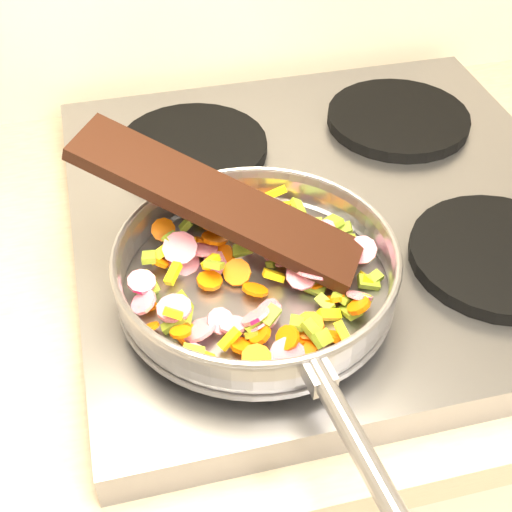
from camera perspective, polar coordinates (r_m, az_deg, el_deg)
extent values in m
cube|color=#939399|center=(0.86, 5.96, 3.29)|extent=(0.60, 0.60, 0.04)
cylinder|color=black|center=(0.71, -1.08, -3.65)|extent=(0.19, 0.19, 0.02)
cylinder|color=black|center=(0.80, 18.85, 0.04)|extent=(0.19, 0.19, 0.02)
cylinder|color=black|center=(0.92, -5.08, 8.68)|extent=(0.19, 0.19, 0.02)
cylinder|color=black|center=(0.99, 11.30, 10.72)|extent=(0.19, 0.19, 0.02)
cylinder|color=#9E9EA5|center=(0.71, 0.00, -2.41)|extent=(0.27, 0.27, 0.01)
torus|color=#9E9EA5|center=(0.69, 0.00, -0.96)|extent=(0.31, 0.31, 0.04)
torus|color=#9E9EA5|center=(0.68, 0.00, 0.25)|extent=(0.28, 0.28, 0.01)
cylinder|color=#9E9EA5|center=(0.55, 8.82, -15.85)|extent=(0.04, 0.19, 0.02)
cube|color=#9E9EA5|center=(0.59, 5.04, -9.49)|extent=(0.03, 0.03, 0.02)
cylinder|color=#E25F05|center=(0.70, 4.68, -2.05)|extent=(0.04, 0.04, 0.01)
cylinder|color=#E25F05|center=(0.64, -1.01, -7.20)|extent=(0.03, 0.03, 0.02)
cube|color=yellow|center=(0.78, -3.91, 3.46)|extent=(0.03, 0.01, 0.01)
cylinder|color=#E25F05|center=(0.77, -0.33, 3.60)|extent=(0.03, 0.03, 0.02)
cube|color=yellow|center=(0.64, 6.97, -6.14)|extent=(0.01, 0.02, 0.01)
cube|color=olive|center=(0.64, 4.59, -6.02)|extent=(0.02, 0.03, 0.02)
cylinder|color=#CF144E|center=(0.70, 5.21, -0.51)|extent=(0.04, 0.04, 0.01)
cube|color=yellow|center=(0.78, 1.62, 5.11)|extent=(0.02, 0.01, 0.02)
cylinder|color=#CF144E|center=(0.71, 1.97, 0.53)|extent=(0.04, 0.04, 0.01)
cube|color=yellow|center=(0.76, -3.26, 3.17)|extent=(0.03, 0.02, 0.02)
cylinder|color=#CF144E|center=(0.66, 0.21, -5.45)|extent=(0.04, 0.03, 0.04)
cylinder|color=#E25F05|center=(0.72, -7.84, -0.29)|extent=(0.03, 0.04, 0.03)
cube|color=olive|center=(0.69, -5.91, -3.57)|extent=(0.02, 0.03, 0.02)
cylinder|color=#CF144E|center=(0.77, -2.14, 4.38)|extent=(0.04, 0.03, 0.03)
cylinder|color=#E25F05|center=(0.64, -4.06, -8.66)|extent=(0.03, 0.03, 0.01)
cylinder|color=#E25F05|center=(0.65, 3.95, -7.35)|extent=(0.03, 0.03, 0.01)
cylinder|color=#E25F05|center=(0.61, 0.04, -8.15)|extent=(0.03, 0.03, 0.01)
cube|color=olive|center=(0.68, 6.87, -3.37)|extent=(0.02, 0.02, 0.01)
cylinder|color=#E25F05|center=(0.65, 4.27, -5.61)|extent=(0.03, 0.03, 0.02)
cylinder|color=#E25F05|center=(0.64, -6.05, -6.06)|extent=(0.03, 0.03, 0.01)
cube|color=olive|center=(0.73, -6.31, 1.61)|extent=(0.02, 0.02, 0.02)
cube|color=olive|center=(0.77, 0.46, 4.05)|extent=(0.02, 0.02, 0.01)
cube|color=yellow|center=(0.70, 1.42, -1.56)|extent=(0.02, 0.02, 0.02)
cube|color=olive|center=(0.65, -0.22, -5.35)|extent=(0.02, 0.02, 0.02)
cube|color=yellow|center=(0.71, 8.72, -1.81)|extent=(0.01, 0.02, 0.02)
cube|color=olive|center=(0.66, -5.59, -4.66)|extent=(0.02, 0.02, 0.01)
cylinder|color=#E25F05|center=(0.74, -7.42, 2.08)|extent=(0.04, 0.03, 0.03)
cube|color=olive|center=(0.73, 2.95, 1.67)|extent=(0.02, 0.01, 0.02)
cylinder|color=#E25F05|center=(0.65, 2.84, -6.81)|extent=(0.04, 0.04, 0.02)
cube|color=yellow|center=(0.64, -2.13, -6.65)|extent=(0.02, 0.02, 0.02)
cube|color=olive|center=(0.66, -6.65, -5.38)|extent=(0.02, 0.01, 0.02)
cube|color=olive|center=(0.68, 8.51, -3.49)|extent=(0.02, 0.02, 0.02)
cylinder|color=#E25F05|center=(0.66, -5.50, -6.27)|extent=(0.03, 0.02, 0.02)
cylinder|color=#E25F05|center=(0.73, 2.43, -0.18)|extent=(0.03, 0.03, 0.02)
cylinder|color=#CF144E|center=(0.69, 3.68, -1.52)|extent=(0.04, 0.04, 0.02)
cylinder|color=#CF144E|center=(0.72, -5.80, -0.40)|extent=(0.04, 0.04, 0.03)
cube|color=yellow|center=(0.72, -7.87, 0.06)|extent=(0.02, 0.02, 0.01)
cylinder|color=#E25F05|center=(0.74, 4.42, 1.97)|extent=(0.03, 0.03, 0.01)
cube|color=yellow|center=(0.63, -5.16, -7.91)|extent=(0.03, 0.02, 0.01)
cube|color=yellow|center=(0.76, 1.33, 2.47)|extent=(0.02, 0.02, 0.02)
cylinder|color=#E25F05|center=(0.69, -0.08, -2.71)|extent=(0.03, 0.03, 0.02)
cube|color=olive|center=(0.63, 5.33, -6.59)|extent=(0.02, 0.02, 0.02)
cube|color=olive|center=(0.75, 6.27, 2.78)|extent=(0.02, 0.03, 0.02)
cylinder|color=#CF144E|center=(0.73, 8.34, 0.64)|extent=(0.04, 0.03, 0.03)
cylinder|color=#CF144E|center=(0.72, -3.19, -0.59)|extent=(0.04, 0.04, 0.01)
cylinder|color=#CF144E|center=(0.73, 0.17, 1.58)|extent=(0.04, 0.04, 0.02)
cube|color=olive|center=(0.71, 9.01, -2.07)|extent=(0.02, 0.02, 0.01)
cube|color=olive|center=(0.75, 6.81, 2.09)|extent=(0.02, 0.02, 0.02)
cube|color=yellow|center=(0.77, -1.96, 2.91)|extent=(0.01, 0.03, 0.02)
cylinder|color=#E25F05|center=(0.78, 1.61, 3.26)|extent=(0.02, 0.03, 0.02)
cylinder|color=#E25F05|center=(0.67, 8.23, -3.97)|extent=(0.03, 0.03, 0.02)
cylinder|color=#CF144E|center=(0.65, -0.04, -4.84)|extent=(0.03, 0.03, 0.03)
cube|color=yellow|center=(0.65, -6.66, -4.57)|extent=(0.02, 0.02, 0.02)
cylinder|color=#CF144E|center=(0.66, -2.85, -5.22)|extent=(0.03, 0.03, 0.02)
cylinder|color=#E25F05|center=(0.68, 6.22, -3.42)|extent=(0.03, 0.03, 0.02)
cube|color=olive|center=(0.73, -6.81, 1.38)|extent=(0.02, 0.02, 0.02)
cube|color=yellow|center=(0.74, -5.51, 1.03)|extent=(0.02, 0.02, 0.02)
cylinder|color=#CF144E|center=(0.68, 8.27, -3.17)|extent=(0.03, 0.02, 0.02)
cylinder|color=#CF144E|center=(0.64, 2.51, -7.97)|extent=(0.03, 0.03, 0.03)
cylinder|color=#E25F05|center=(0.72, -2.65, -0.11)|extent=(0.03, 0.04, 0.03)
cube|color=olive|center=(0.72, 1.60, -0.35)|extent=(0.02, 0.02, 0.01)
cube|color=yellow|center=(0.71, -9.02, -1.90)|extent=(0.02, 0.03, 0.02)
cylinder|color=#CF144E|center=(0.72, 8.53, 0.48)|extent=(0.04, 0.03, 0.03)
cube|color=olive|center=(0.77, -4.62, 3.33)|extent=(0.01, 0.02, 0.02)
cylinder|color=#CF144E|center=(0.74, 5.34, 1.96)|extent=(0.04, 0.04, 0.02)
cylinder|color=#CF144E|center=(0.73, 2.01, 0.01)|extent=(0.04, 0.04, 0.01)
cylinder|color=#CF144E|center=(0.72, -6.12, 0.65)|extent=(0.05, 0.04, 0.03)
cube|color=yellow|center=(0.70, -3.63, -0.46)|extent=(0.02, 0.02, 0.01)
cube|color=olive|center=(0.73, 1.75, 1.54)|extent=(0.02, 0.02, 0.02)
cube|color=olive|center=(0.74, 7.93, 0.58)|extent=(0.02, 0.02, 0.01)
cube|color=yellow|center=(0.67, 5.88, -4.69)|extent=(0.02, 0.01, 0.02)
cylinder|color=#CF144E|center=(0.75, 2.23, 2.22)|extent=(0.03, 0.03, 0.01)
cube|color=olive|center=(0.68, 5.53, -3.75)|extent=(0.02, 0.02, 0.01)
cube|color=olive|center=(0.69, -3.38, -0.71)|extent=(0.02, 0.02, 0.01)
cube|color=olive|center=(0.65, -0.10, -6.03)|extent=(0.02, 0.02, 0.02)
cube|color=olive|center=(0.73, 2.44, 1.58)|extent=(0.02, 0.03, 0.01)
cylinder|color=#E25F05|center=(0.66, -6.18, -4.51)|extent=(0.02, 0.02, 0.01)
cylinder|color=#CF144E|center=(0.69, 4.50, -1.45)|extent=(0.05, 0.04, 0.03)
cylinder|color=#E25F05|center=(0.75, 4.93, 1.23)|extent=(0.03, 0.03, 0.02)
cube|color=yellow|center=(0.66, -2.17, -5.73)|extent=(0.01, 0.02, 0.01)
cylinder|color=#CF144E|center=(0.76, -2.63, 3.65)|extent=(0.03, 0.03, 0.03)
cube|color=olive|center=(0.71, -1.06, 0.56)|extent=(0.02, 0.02, 0.02)
cylinder|color=#E25F05|center=(0.65, 6.56, -6.50)|extent=(0.03, 0.03, 0.02)
cylinder|color=#CF144E|center=(0.73, -4.17, 0.54)|extent=(0.03, 0.03, 0.01)
cylinder|color=#CF144E|center=(0.67, 0.87, -4.74)|extent=(0.04, 0.05, 0.04)
cube|color=olive|center=(0.64, -5.21, -8.01)|extent=(0.02, 0.02, 0.02)
cylinder|color=#CF144E|center=(0.77, 2.59, 3.37)|extent=(0.05, 0.04, 0.03)
cylinder|color=#E25F05|center=(0.66, -8.55, -5.69)|extent=(0.02, 0.02, 0.02)
cube|color=yellow|center=(0.70, -6.65, -1.40)|extent=(0.02, 0.03, 0.01)
cylinder|color=#E25F05|center=(0.68, -8.74, -3.96)|extent=(0.03, 0.03, 0.01)
cylinder|color=#CF144E|center=(0.65, -1.84, -5.53)|extent=(0.03, 0.03, 0.01)
cylinder|color=#E25F05|center=(0.77, 3.86, 2.67)|extent=(0.04, 0.04, 0.02)
cube|color=olive|center=(0.69, -8.64, -2.56)|extent=(0.02, 0.02, 0.02)
cylinder|color=#E25F05|center=(0.70, -3.74, -1.97)|extent=(0.03, 0.03, 0.01)
cube|color=olive|center=(0.73, 7.17, 1.17)|extent=(0.03, 0.02, 0.01)
cube|color=yellow|center=(0.78, 2.40, 4.04)|extent=(0.02, 0.01, 0.01)
cylinder|color=#CF144E|center=(0.77, -4.73, 3.58)|extent=(0.04, 0.04, 0.02)
cylinder|color=#E25F05|center=(0.74, -3.55, 2.55)|extent=(0.04, 0.04, 0.02)
cylinder|color=#CF144E|center=(0.66, -4.61, -5.93)|extent=(0.05, 0.05, 0.02)
cylinder|color=#E25F05|center=(0.64, 0.31, -6.28)|extent=(0.03, 0.03, 0.02)
cylinder|color=#E25F05|center=(0.70, -1.52, -1.32)|extent=(0.04, 0.03, 0.03)
cube|color=yellow|center=(0.74, 6.33, 0.76)|extent=(0.02, 0.02, 0.02)
cube|color=olive|center=(0.62, -5.03, -7.55)|extent=(0.02, 0.02, 0.01)
cube|color=yellow|center=(0.72, 5.31, -0.94)|extent=(0.02, 0.02, 0.02)
cylinder|color=#CF144E|center=(0.76, -1.80, 3.40)|extent=(0.04, 0.04, 0.02)
cube|color=olive|center=(0.71, 9.31, -1.84)|extent=(0.02, 0.02, 0.01)
cube|color=olive|center=(0.70, -8.67, -2.82)|extent=(0.02, 0.02, 0.01)
cube|color=olive|center=(0.65, 3.27, -5.37)|extent=(0.02, 0.02, 0.01)
cube|color=olive|center=(0.78, -3.76, 3.40)|extent=(0.02, 0.03, 0.02)
cylinder|color=#CF144E|center=(0.66, -6.57, -4.17)|extent=(0.04, 0.04, 0.01)
cylinder|color=#E25F05|center=(0.64, 2.53, -6.55)|extent=(0.02, 0.03, 0.02)
cylinder|color=#CF144E|center=(0.64, -5.01, -8.10)|extent=(0.03, 0.03, 0.02)
cylinder|color=#E25F05|center=(0.76, 4.22, 2.09)|extent=(0.03, 0.03, 0.01)
cube|color=yellow|center=(0.73, 4.30, 0.28)|extent=(0.01, 0.02, 0.01)
cube|color=olive|center=(0.71, -8.56, -0.10)|extent=(0.02, 0.02, 0.01)
cylinder|color=#CF144E|center=(0.69, -9.14, -2.03)|extent=(0.04, 0.04, 0.01)
cylinder|color=#E25F05|center=(0.74, -4.17, 1.26)|extent=(0.03, 0.02, 0.02)
cylinder|color=#E25F05|center=(0.66, 4.08, -6.26)|extent=(0.03, 0.03, 0.02)
cube|color=olive|center=(0.74, -5.66, 2.44)|extent=(0.01, 0.02, 0.02)
cube|color=olive|center=(0.68, 7.55, -4.38)|extent=(0.02, 0.03, 0.02)
cube|color=yellow|center=(0.76, -3.33, 3.25)|extent=(0.02, 0.01, 0.02)
cube|color=olive|center=(0.77, 3.38, 3.95)|extent=(0.01, 0.02, 0.01)
cube|color=olive|center=(0.70, -8.86, -1.85)|extent=(0.02, 0.02, 0.02)
cube|color=olive|center=(0.70, 4.64, -2.51)|extent=(0.03, 0.03, 0.01)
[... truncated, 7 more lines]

